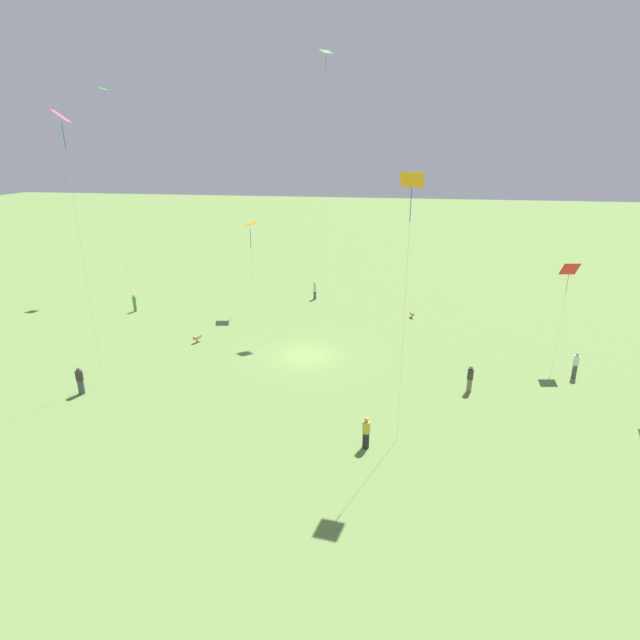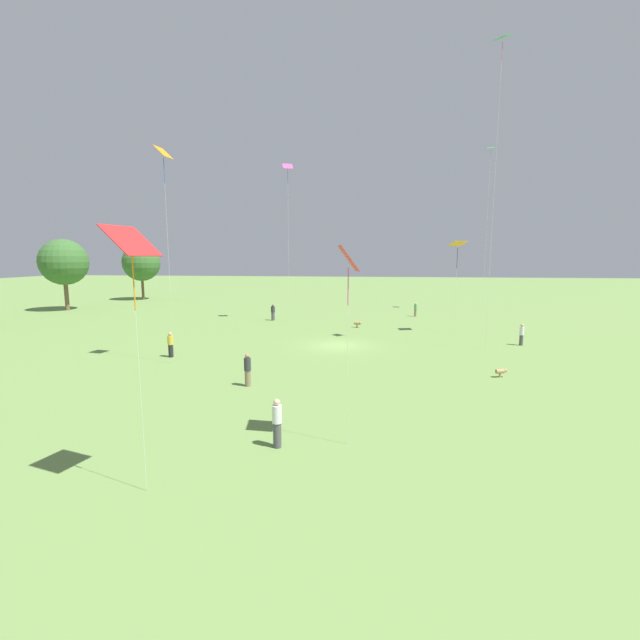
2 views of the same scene
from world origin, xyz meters
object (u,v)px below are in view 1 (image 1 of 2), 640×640
(person_1, at_px, (366,433))
(kite_2, at_px, (326,71))
(kite_0, at_px, (411,192))
(dog_1, at_px, (412,314))
(kite_4, at_px, (63,130))
(person_0, at_px, (80,381))
(person_3, at_px, (470,379))
(dog_0, at_px, (198,337))
(person_2, at_px, (315,291))
(kite_1, at_px, (250,225))
(person_4, at_px, (576,365))
(kite_5, at_px, (106,104))
(kite_6, at_px, (569,271))
(person_5, at_px, (134,303))

(person_1, xyz_separation_m, kite_2, (5.70, -22.24, 19.47))
(kite_0, relative_size, kite_2, 0.62)
(dog_1, bearing_deg, kite_4, -157.99)
(person_0, xyz_separation_m, person_1, (-17.88, 2.90, -0.01))
(person_3, relative_size, dog_0, 2.27)
(kite_0, relative_size, dog_0, 17.25)
(person_2, distance_m, kite_1, 9.62)
(person_2, height_order, kite_0, kite_0)
(person_4, xyz_separation_m, dog_1, (10.58, -10.69, -0.57))
(person_3, xyz_separation_m, person_4, (-7.08, -3.24, 0.03))
(person_2, distance_m, kite_2, 19.76)
(kite_2, bearing_deg, person_3, -50.36)
(person_0, xyz_separation_m, kite_2, (-12.17, -19.34, 19.46))
(kite_2, relative_size, kite_5, 1.09)
(person_4, xyz_separation_m, kite_5, (41.60, -16.96, 17.58))
(kite_6, bearing_deg, kite_4, 50.60)
(person_0, xyz_separation_m, kite_1, (-5.54, -18.20, 6.99))
(kite_6, bearing_deg, person_5, 26.23)
(kite_1, xyz_separation_m, kite_2, (-6.63, -1.15, 12.47))
(kite_4, bearing_deg, kite_0, -75.93)
(dog_1, bearing_deg, person_5, 168.40)
(person_3, bearing_deg, person_5, 28.10)
(kite_6, relative_size, dog_1, 10.57)
(kite_1, distance_m, kite_6, 26.03)
(person_5, distance_m, kite_5, 20.55)
(person_1, height_order, person_5, person_1)
(person_1, relative_size, kite_1, 0.21)
(kite_1, xyz_separation_m, dog_0, (1.86, 8.81, -7.44))
(kite_5, height_order, dog_0, kite_5)
(person_4, height_order, dog_0, person_4)
(kite_6, bearing_deg, kite_5, 15.88)
(person_0, height_order, person_4, person_4)
(kite_1, bearing_deg, kite_0, 61.71)
(person_0, relative_size, dog_1, 2.59)
(kite_4, bearing_deg, dog_1, -25.43)
(dog_1, bearing_deg, kite_2, 154.97)
(kite_1, distance_m, kite_2, 14.17)
(person_2, bearing_deg, person_5, 121.94)
(dog_1, bearing_deg, person_3, -93.23)
(person_3, relative_size, kite_6, 0.25)
(dog_1, bearing_deg, kite_5, 151.23)
(person_1, relative_size, person_3, 0.98)
(person_3, relative_size, kite_5, 0.09)
(person_1, relative_size, dog_1, 2.53)
(dog_0, bearing_deg, kite_5, 157.50)
(kite_0, relative_size, dog_1, 19.71)
(dog_0, bearing_deg, person_4, 19.98)
(kite_4, bearing_deg, kite_2, -9.12)
(person_5, bearing_deg, dog_0, -138.43)
(kite_4, distance_m, kite_5, 25.40)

